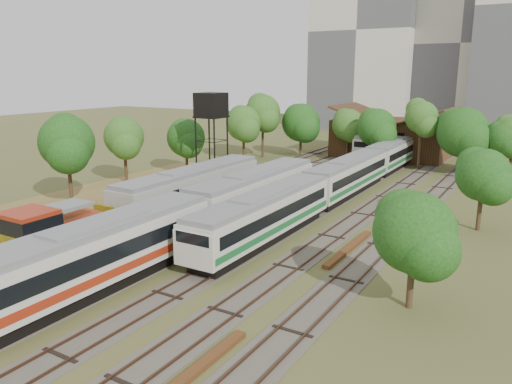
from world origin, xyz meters
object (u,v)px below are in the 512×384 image
Objects in this scene: water_tower at (211,107)px; railcar_green_set at (348,176)px; railcar_red_set at (192,218)px; shunter_locomotive at (53,234)px.

railcar_green_set is at bearing 11.57° from water_tower.
railcar_red_set is 0.66× the size of railcar_green_set.
railcar_red_set is at bearing -58.24° from water_tower.
water_tower is (-11.07, 17.88, 6.49)m from railcar_red_set.
water_tower is at bearing 101.40° from shunter_locomotive.
shunter_locomotive is 0.79× the size of water_tower.
railcar_red_set is 22.01m from water_tower.
railcar_red_set is 4.27× the size of shunter_locomotive.
shunter_locomotive is at bearing -129.60° from railcar_red_set.
railcar_green_set is 29.94m from shunter_locomotive.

